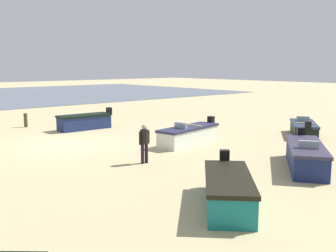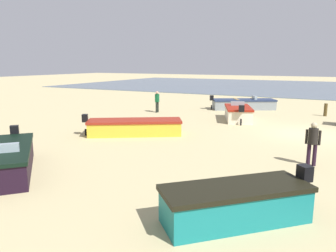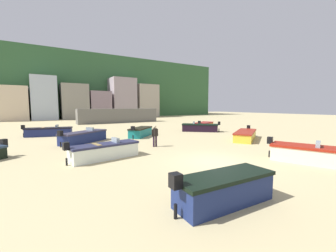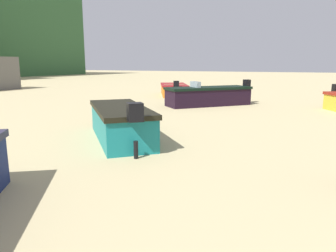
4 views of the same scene
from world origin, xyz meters
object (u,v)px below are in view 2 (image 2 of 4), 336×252
at_px(boat_black_5, 10,159).
at_px(beach_walker_foreground, 157,100).
at_px(boat_grey_8, 243,104).
at_px(beach_walker_distant, 313,140).
at_px(mooring_post_near_water, 326,110).
at_px(boat_teal_3, 236,203).
at_px(boat_yellow_9, 135,127).
at_px(boat_cream_0, 238,113).

height_order(boat_black_5, beach_walker_foreground, beach_walker_foreground).
distance_m(boat_grey_8, beach_walker_distant, 14.74).
height_order(boat_grey_8, mooring_post_near_water, boat_grey_8).
xyz_separation_m(boat_teal_3, beach_walker_foreground, (10.16, -14.28, 0.49)).
xyz_separation_m(boat_grey_8, mooring_post_near_water, (-6.08, 0.72, 0.03)).
relative_size(boat_yellow_9, mooring_post_near_water, 5.46).
distance_m(boat_teal_3, boat_yellow_9, 10.11).
bearing_deg(mooring_post_near_water, boat_teal_3, 85.74).
relative_size(boat_cream_0, boat_teal_3, 1.07).
relative_size(boat_black_5, beach_walker_foreground, 2.53).
bearing_deg(boat_yellow_9, boat_black_5, -35.83).
height_order(boat_cream_0, beach_walker_distant, beach_walker_distant).
height_order(boat_cream_0, boat_yellow_9, boat_cream_0).
height_order(boat_cream_0, beach_walker_foreground, beach_walker_foreground).
bearing_deg(mooring_post_near_water, boat_yellow_9, 52.41).
distance_m(boat_black_5, boat_yellow_9, 7.03).
xyz_separation_m(boat_black_5, beach_walker_foreground, (2.26, -14.40, 0.48)).
bearing_deg(boat_black_5, boat_teal_3, 133.02).
xyz_separation_m(boat_cream_0, boat_black_5, (4.19, 13.81, 0.00)).
distance_m(boat_cream_0, boat_grey_8, 5.39).
bearing_deg(boat_cream_0, boat_yellow_9, -139.62).
bearing_deg(boat_black_5, boat_grey_8, -147.28).
xyz_separation_m(boat_cream_0, boat_teal_3, (-3.71, 13.70, -0.01)).
height_order(boat_yellow_9, beach_walker_foreground, beach_walker_foreground).
height_order(boat_teal_3, boat_black_5, boat_black_5).
bearing_deg(beach_walker_distant, boat_teal_3, -103.14).
bearing_deg(boat_teal_3, boat_cream_0, -28.97).
bearing_deg(boat_black_5, beach_walker_foreground, -128.90).
distance_m(boat_teal_3, boat_grey_8, 19.57).
bearing_deg(boat_teal_3, beach_walker_distant, -57.19).
distance_m(boat_cream_0, boat_black_5, 14.43).
height_order(boat_teal_3, mooring_post_near_water, boat_teal_3).
bearing_deg(boat_teal_3, boat_yellow_9, 2.85).
relative_size(boat_cream_0, beach_walker_distant, 2.27).
bearing_deg(boat_black_5, boat_yellow_9, -141.95).
relative_size(boat_grey_8, boat_yellow_9, 1.04).
xyz_separation_m(boat_teal_3, boat_black_5, (7.90, 0.12, 0.01)).
height_order(boat_teal_3, beach_walker_foreground, beach_walker_foreground).
xyz_separation_m(mooring_post_near_water, beach_walker_distant, (0.08, 12.74, 0.50)).
bearing_deg(boat_grey_8, beach_walker_distant, -5.01).
bearing_deg(boat_yellow_9, boat_cream_0, 119.84).
distance_m(boat_cream_0, beach_walker_distant, 9.58).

